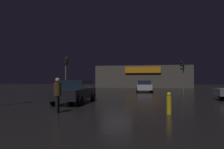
% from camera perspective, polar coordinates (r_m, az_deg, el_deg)
% --- Properties ---
extents(ground_plane, '(120.00, 120.00, 0.00)m').
position_cam_1_polar(ground_plane, '(18.27, 1.23, -6.26)').
color(ground_plane, black).
extents(store_building, '(18.93, 9.27, 4.40)m').
position_cam_1_polar(store_building, '(46.46, 8.33, -0.65)').
color(store_building, '#4C4742').
rests_on(store_building, ground).
extents(traffic_signal_opposite, '(0.42, 0.42, 3.60)m').
position_cam_1_polar(traffic_signal_opposite, '(24.16, 18.22, 1.48)').
color(traffic_signal_opposite, '#595B60').
rests_on(traffic_signal_opposite, ground).
extents(traffic_signal_cross_left, '(0.42, 0.42, 4.41)m').
position_cam_1_polar(traffic_signal_cross_left, '(27.02, -12.12, 1.84)').
color(traffic_signal_cross_left, '#595B60').
rests_on(traffic_signal_cross_left, ground).
extents(car_near, '(1.89, 4.40, 1.51)m').
position_cam_1_polar(car_near, '(14.40, -9.70, -4.40)').
color(car_near, black).
rests_on(car_near, ground).
extents(car_crossing, '(2.19, 4.64, 1.47)m').
position_cam_1_polar(car_crossing, '(27.89, 8.56, -3.03)').
color(car_crossing, '#B7B7BF').
rests_on(car_crossing, ground).
extents(pedestrian, '(0.37, 0.37, 1.62)m').
position_cam_1_polar(pedestrian, '(10.23, -14.31, -4.67)').
color(pedestrian, black).
rests_on(pedestrian, ground).
extents(fire_hydrant, '(0.22, 0.22, 0.98)m').
position_cam_1_polar(fire_hydrant, '(9.87, 14.94, -7.43)').
color(fire_hydrant, gold).
rests_on(fire_hydrant, ground).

